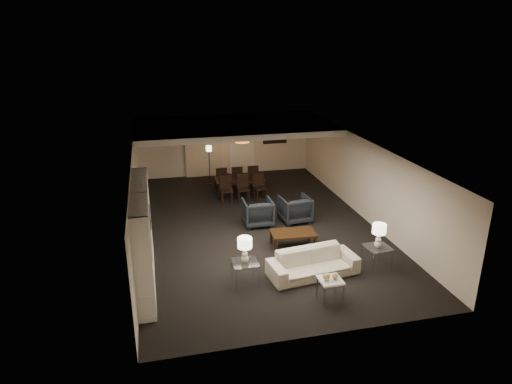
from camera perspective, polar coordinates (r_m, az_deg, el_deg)
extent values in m
plane|color=black|center=(14.09, 0.00, -4.21)|extent=(11.00, 11.00, 0.00)
cube|color=silver|center=(13.28, 0.00, 5.70)|extent=(7.00, 11.00, 0.02)
cube|color=beige|center=(18.82, -3.87, 5.94)|extent=(7.00, 0.02, 2.50)
cube|color=beige|center=(8.85, 8.37, -10.84)|extent=(7.00, 0.02, 2.50)
cube|color=beige|center=(13.32, -14.82, -0.56)|extent=(0.02, 11.00, 2.50)
cube|color=beige|center=(14.80, 13.31, 1.60)|extent=(0.02, 11.00, 2.50)
cube|color=silver|center=(16.64, -2.80, 8.19)|extent=(7.00, 4.00, 0.20)
cube|color=beige|center=(18.63, -6.57, 5.55)|extent=(1.50, 0.12, 2.40)
cube|color=silver|center=(18.96, -1.75, 5.45)|extent=(0.90, 0.05, 2.10)
cube|color=#142D38|center=(19.16, 2.38, 7.13)|extent=(0.95, 0.04, 0.65)
cylinder|color=#D8591E|center=(16.80, -1.76, 6.64)|extent=(0.52, 0.52, 0.24)
imported|color=beige|center=(11.36, 7.14, -8.82)|extent=(2.29, 1.14, 0.64)
imported|color=black|center=(14.01, 0.21, -2.54)|extent=(0.89, 0.91, 0.82)
imported|color=black|center=(14.32, 4.89, -2.12)|extent=(0.95, 0.98, 0.82)
sphere|color=#E0C276|center=(10.31, 8.80, -10.41)|extent=(0.16, 0.16, 0.16)
sphere|color=#D9B573|center=(10.38, 9.84, -10.30)|extent=(0.14, 0.14, 0.14)
imported|color=black|center=(11.74, -13.78, -4.09)|extent=(1.18, 0.15, 0.68)
imported|color=#2745A9|center=(9.95, -13.92, -8.28)|extent=(0.16, 0.16, 0.17)
imported|color=#C28040|center=(10.35, -14.16, -4.03)|extent=(0.18, 0.18, 0.19)
cube|color=black|center=(12.84, -13.25, -4.61)|extent=(0.13, 0.13, 1.09)
imported|color=black|center=(16.57, -2.03, 0.67)|extent=(1.82, 1.07, 0.62)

